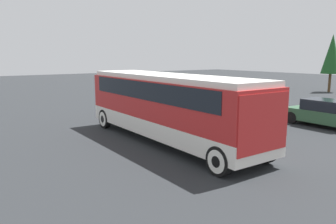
# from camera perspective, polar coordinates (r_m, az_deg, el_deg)

# --- Properties ---
(ground_plane) EXTENTS (120.00, 120.00, 0.00)m
(ground_plane) POSITION_cam_1_polar(r_m,az_deg,el_deg) (15.30, 0.00, -5.17)
(ground_plane) COLOR #26282B
(tour_bus) EXTENTS (10.82, 2.63, 3.11)m
(tour_bus) POSITION_cam_1_polar(r_m,az_deg,el_deg) (14.85, 0.21, 1.74)
(tour_bus) COLOR silver
(tour_bus) RESTS_ON ground_plane
(parked_car_near) EXTENTS (4.71, 1.86, 1.53)m
(parked_car_near) POSITION_cam_1_polar(r_m,az_deg,el_deg) (20.28, 26.31, -0.30)
(parked_car_near) COLOR #2D5638
(parked_car_near) RESTS_ON ground_plane
(parked_car_mid) EXTENTS (4.06, 1.84, 1.34)m
(parked_car_mid) POSITION_cam_1_polar(r_m,az_deg,el_deg) (22.28, 11.95, 1.08)
(parked_car_mid) COLOR maroon
(parked_car_mid) RESTS_ON ground_plane
(tree_right) EXTENTS (2.05, 2.05, 6.27)m
(tree_right) POSITION_cam_1_polar(r_m,az_deg,el_deg) (40.20, 26.64, 8.98)
(tree_right) COLOR brown
(tree_right) RESTS_ON ground_plane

